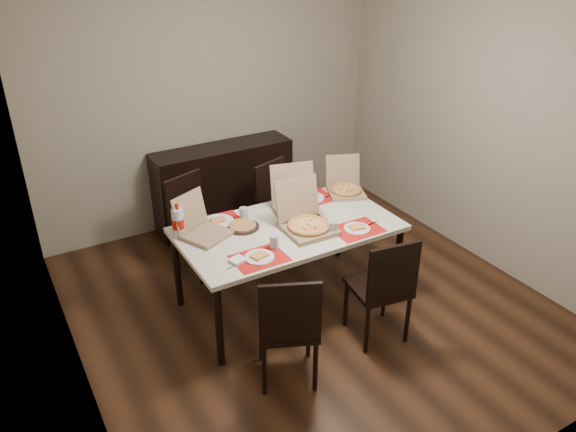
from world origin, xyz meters
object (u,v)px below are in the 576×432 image
Objects in this scene: sideboard at (224,186)px; chair_far_left at (194,220)px; pizza_box_center at (307,223)px; dip_bowl at (293,212)px; chair_near_left at (288,325)px; chair_far_right at (279,204)px; chair_near_right at (384,286)px; dining_table at (288,234)px; soda_bottle at (178,223)px.

sideboard is 0.92m from chair_far_left.
dip_bowl is (0.05, 0.31, -0.05)m from pizza_box_center.
pizza_box_center reaches higher than chair_near_left.
chair_far_right is at bearing 71.07° from dip_bowl.
chair_near_right is at bearing -68.35° from pizza_box_center.
chair_near_left is 1.00× the size of chair_far_right.
pizza_box_center is at bearing -106.09° from chair_far_right.
dining_table is at bearing -130.49° from dip_bowl.
chair_near_left is at bearing -117.41° from chair_far_right.
dining_table is 0.26m from dip_bowl.
chair_far_right is 3.19× the size of soda_bottle.
pizza_box_center is (0.11, -0.12, 0.13)m from dining_table.
dining_table is 0.91m from chair_near_right.
soda_bottle is at bearing -119.34° from chair_far_left.
soda_bottle reaches higher than chair_near_right.
pizza_box_center reaches higher than sideboard.
chair_near_right reaches higher than sideboard.
chair_near_right is 2.12× the size of pizza_box_center.
sideboard is 0.83× the size of dining_table.
soda_bottle reaches higher than sideboard.
pizza_box_center is 0.31m from dip_bowl.
dining_table is at bearing 115.28° from chair_near_right.
pizza_box_center reaches higher than soda_bottle.
chair_far_left is 0.82m from soda_bottle.
sideboard is at bearing 53.84° from soda_bottle.
chair_near_right is (0.87, 0.05, 0.00)m from chair_near_left.
chair_near_right is 3.19× the size of soda_bottle.
chair_far_left is 2.12× the size of pizza_box_center.
chair_near_right is at bearing -90.01° from chair_far_right.
chair_far_left is at bearing 116.64° from dining_table.
pizza_box_center reaches higher than chair_near_right.
soda_bottle reaches higher than chair_near_left.
chair_near_right is 1.00× the size of chair_far_left.
chair_far_right is (0.85, -0.11, 0.00)m from chair_far_left.
soda_bottle is at bearing 173.62° from dip_bowl.
pizza_box_center reaches higher than chair_far_left.
chair_near_left is at bearing -177.04° from chair_near_right.
chair_far_right is (0.87, 1.68, 0.00)m from chair_near_left.
sideboard reaches higher than dip_bowl.
pizza_box_center reaches higher than dining_table.
dining_table is 6.17× the size of soda_bottle.
chair_near_left and chair_far_right have the same top height.
chair_far_right is 0.72m from dip_bowl.
sideboard reaches higher than dining_table.
sideboard is 2.45m from chair_near_right.
soda_bottle is at bearing 160.29° from dining_table.
chair_far_right is 1.37m from soda_bottle.
dining_table is at bearing -63.36° from chair_far_left.
sideboard is 1.61× the size of chair_far_left.
chair_far_left is 0.86m from chair_far_right.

